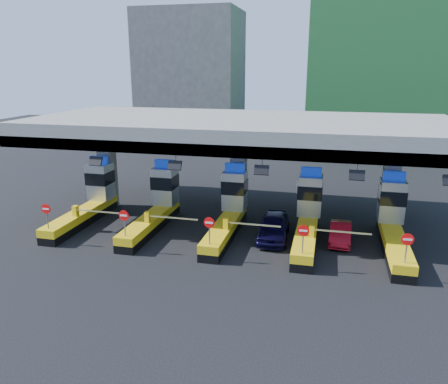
# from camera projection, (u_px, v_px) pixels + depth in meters

# --- Properties ---
(ground) EXTENTS (120.00, 120.00, 0.00)m
(ground) POSITION_uv_depth(u_px,v_px,m) (229.00, 231.00, 28.38)
(ground) COLOR black
(ground) RESTS_ON ground
(toll_canopy) EXTENTS (28.00, 12.09, 7.00)m
(toll_canopy) POSITION_uv_depth(u_px,v_px,m) (239.00, 131.00, 29.37)
(toll_canopy) COLOR slate
(toll_canopy) RESTS_ON ground
(toll_lane_far_left) EXTENTS (4.43, 8.00, 4.16)m
(toll_lane_far_left) POSITION_uv_depth(u_px,v_px,m) (91.00, 199.00, 30.53)
(toll_lane_far_left) COLOR black
(toll_lane_far_left) RESTS_ON ground
(toll_lane_left) EXTENTS (4.43, 8.00, 4.16)m
(toll_lane_left) POSITION_uv_depth(u_px,v_px,m) (157.00, 204.00, 29.39)
(toll_lane_left) COLOR black
(toll_lane_left) RESTS_ON ground
(toll_lane_center) EXTENTS (4.43, 8.00, 4.16)m
(toll_lane_center) POSITION_uv_depth(u_px,v_px,m) (230.00, 210.00, 28.25)
(toll_lane_center) COLOR black
(toll_lane_center) RESTS_ON ground
(toll_lane_right) EXTENTS (4.43, 8.00, 4.16)m
(toll_lane_right) POSITION_uv_depth(u_px,v_px,m) (308.00, 216.00, 27.11)
(toll_lane_right) COLOR black
(toll_lane_right) RESTS_ON ground
(toll_lane_far_right) EXTENTS (4.43, 8.00, 4.16)m
(toll_lane_far_right) POSITION_uv_depth(u_px,v_px,m) (393.00, 222.00, 25.97)
(toll_lane_far_right) COLOR black
(toll_lane_far_right) RESTS_ON ground
(bg_building_scaffold) EXTENTS (18.00, 12.00, 28.00)m
(bg_building_scaffold) POSITION_uv_depth(u_px,v_px,m) (389.00, 35.00, 51.66)
(bg_building_scaffold) COLOR #1E5926
(bg_building_scaffold) RESTS_ON ground
(bg_building_concrete) EXTENTS (14.00, 10.00, 18.00)m
(bg_building_concrete) POSITION_uv_depth(u_px,v_px,m) (191.00, 76.00, 62.70)
(bg_building_concrete) COLOR #4C4C49
(bg_building_concrete) RESTS_ON ground
(van) EXTENTS (2.08, 4.71, 1.58)m
(van) POSITION_uv_depth(u_px,v_px,m) (274.00, 226.00, 27.02)
(van) COLOR black
(van) RESTS_ON ground
(red_car) EXTENTS (1.40, 3.64, 1.18)m
(red_car) POSITION_uv_depth(u_px,v_px,m) (340.00, 233.00, 26.53)
(red_car) COLOR #A30C1A
(red_car) RESTS_ON ground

